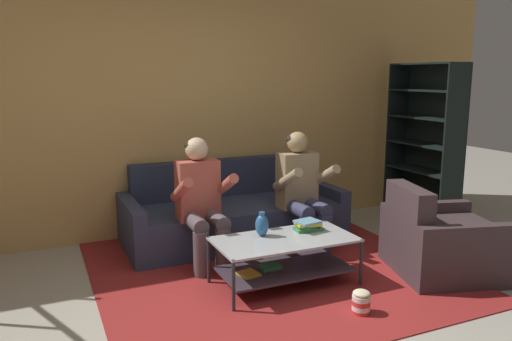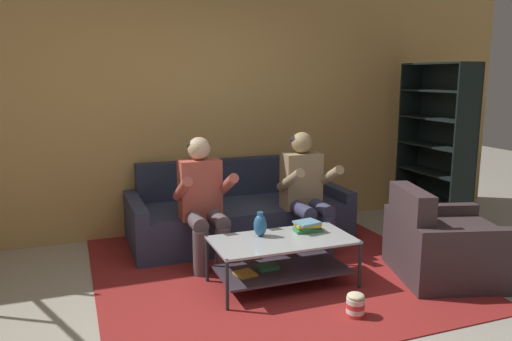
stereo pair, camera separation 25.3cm
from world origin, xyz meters
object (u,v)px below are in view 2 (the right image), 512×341
(popcorn_tub, at_px, (355,305))
(person_seated_left, at_px, (203,197))
(coffee_table, at_px, (281,255))
(person_seated_right, at_px, (306,188))
(armchair, at_px, (445,247))
(book_stack, at_px, (308,226))
(couch, at_px, (238,214))
(bookshelf, at_px, (435,158))
(vase, at_px, (260,225))

(popcorn_tub, bearing_deg, person_seated_left, 117.79)
(person_seated_left, xyz_separation_m, coffee_table, (0.47, -0.73, -0.36))
(person_seated_right, bearing_deg, popcorn_tub, -101.66)
(coffee_table, bearing_deg, person_seated_left, 122.68)
(armchair, relative_size, popcorn_tub, 5.72)
(person_seated_right, relative_size, book_stack, 4.69)
(couch, bearing_deg, person_seated_right, -47.43)
(couch, relative_size, person_seated_right, 1.93)
(person_seated_left, relative_size, person_seated_right, 1.00)
(armchair, bearing_deg, person_seated_right, 127.50)
(armchair, bearing_deg, book_stack, 158.31)
(person_seated_right, distance_m, coffee_table, 1.00)
(bookshelf, height_order, armchair, bookshelf)
(coffee_table, relative_size, armchair, 1.09)
(popcorn_tub, bearing_deg, bookshelf, 39.27)
(coffee_table, bearing_deg, vase, 136.06)
(bookshelf, bearing_deg, person_seated_left, -174.03)
(book_stack, distance_m, bookshelf, 2.31)
(coffee_table, distance_m, armchair, 1.43)
(bookshelf, relative_size, popcorn_tub, 9.99)
(vase, height_order, armchair, armchair)
(couch, height_order, vase, couch)
(person_seated_right, bearing_deg, couch, 132.57)
(popcorn_tub, bearing_deg, person_seated_right, 78.34)
(person_seated_left, xyz_separation_m, popcorn_tub, (0.75, -1.42, -0.54))
(coffee_table, bearing_deg, armchair, -13.41)
(popcorn_tub, bearing_deg, book_stack, 89.54)
(couch, relative_size, armchair, 2.13)
(couch, height_order, coffee_table, couch)
(person_seated_left, bearing_deg, person_seated_right, 0.02)
(bookshelf, xyz_separation_m, popcorn_tub, (-2.10, -1.72, -0.68))
(couch, distance_m, person_seated_left, 0.85)
(coffee_table, xyz_separation_m, bookshelf, (2.39, 1.03, 0.51))
(vase, bearing_deg, coffee_table, -43.94)
(bookshelf, height_order, popcorn_tub, bookshelf)
(vase, distance_m, popcorn_tub, 1.01)
(book_stack, bearing_deg, armchair, -21.69)
(couch, xyz_separation_m, popcorn_tub, (0.23, -1.99, -0.17))
(person_seated_right, xyz_separation_m, book_stack, (-0.29, -0.62, -0.18))
(couch, bearing_deg, vase, -99.34)
(coffee_table, distance_m, popcorn_tub, 0.77)
(coffee_table, xyz_separation_m, vase, (-0.14, 0.13, 0.23))
(vase, relative_size, bookshelf, 0.11)
(bookshelf, bearing_deg, book_stack, -156.34)
(person_seated_left, height_order, bookshelf, bookshelf)
(person_seated_right, bearing_deg, coffee_table, -128.40)
(coffee_table, bearing_deg, couch, 87.56)
(book_stack, relative_size, bookshelf, 0.13)
(book_stack, bearing_deg, vase, 176.62)
(couch, relative_size, vase, 10.94)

